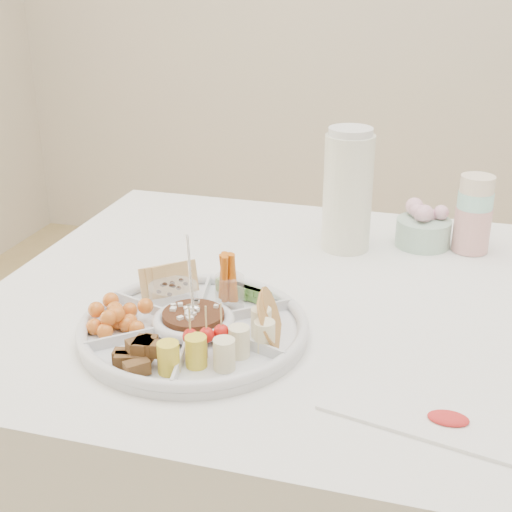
# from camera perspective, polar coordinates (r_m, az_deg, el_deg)

# --- Properties ---
(dining_table) EXTENTS (1.52, 1.02, 0.76)m
(dining_table) POSITION_cam_1_polar(r_m,az_deg,el_deg) (1.54, 9.98, -16.71)
(dining_table) COLOR white
(dining_table) RESTS_ON floor
(party_tray) EXTENTS (0.48, 0.48, 0.04)m
(party_tray) POSITION_cam_1_polar(r_m,az_deg,el_deg) (1.20, -5.01, -5.50)
(party_tray) COLOR silver
(party_tray) RESTS_ON dining_table
(bean_dip) EXTENTS (0.13, 0.13, 0.04)m
(bean_dip) POSITION_cam_1_polar(r_m,az_deg,el_deg) (1.20, -5.02, -5.19)
(bean_dip) COLOR #321A0A
(bean_dip) RESTS_ON party_tray
(tortillas) EXTENTS (0.14, 0.14, 0.07)m
(tortillas) POSITION_cam_1_polar(r_m,az_deg,el_deg) (1.18, 1.22, -4.88)
(tortillas) COLOR #946945
(tortillas) RESTS_ON party_tray
(carrot_cucumber) EXTENTS (0.13, 0.13, 0.09)m
(carrot_cucumber) POSITION_cam_1_polar(r_m,az_deg,el_deg) (1.27, -1.32, -1.59)
(carrot_cucumber) COLOR #CF600F
(carrot_cucumber) RESTS_ON party_tray
(pita_raisins) EXTENTS (0.15, 0.15, 0.07)m
(pita_raisins) POSITION_cam_1_polar(r_m,az_deg,el_deg) (1.30, -7.01, -2.16)
(pita_raisins) COLOR tan
(pita_raisins) RESTS_ON party_tray
(cherries) EXTENTS (0.15, 0.15, 0.05)m
(cherries) POSITION_cam_1_polar(r_m,az_deg,el_deg) (1.22, -11.06, -4.60)
(cherries) COLOR #FC9E1C
(cherries) RESTS_ON party_tray
(granola_chunks) EXTENTS (0.13, 0.13, 0.04)m
(granola_chunks) POSITION_cam_1_polar(r_m,az_deg,el_deg) (1.11, -9.37, -7.46)
(granola_chunks) COLOR #3E2714
(granola_chunks) RESTS_ON party_tray
(banana_tomato) EXTENTS (0.14, 0.14, 0.09)m
(banana_tomato) POSITION_cam_1_polar(r_m,az_deg,el_deg) (1.08, -2.68, -6.82)
(banana_tomato) COLOR #F1EE70
(banana_tomato) RESTS_ON party_tray
(cup_stack) EXTENTS (0.10, 0.10, 0.21)m
(cup_stack) POSITION_cam_1_polar(r_m,az_deg,el_deg) (1.58, 17.11, 3.98)
(cup_stack) COLOR beige
(cup_stack) RESTS_ON dining_table
(thermos) EXTENTS (0.11, 0.11, 0.27)m
(thermos) POSITION_cam_1_polar(r_m,az_deg,el_deg) (1.53, 7.36, 5.37)
(thermos) COLOR silver
(thermos) RESTS_ON dining_table
(flower_bowl) EXTENTS (0.14, 0.14, 0.09)m
(flower_bowl) POSITION_cam_1_polar(r_m,az_deg,el_deg) (1.60, 13.26, 2.32)
(flower_bowl) COLOR #B0D4C3
(flower_bowl) RESTS_ON dining_table
(placemat) EXTENTS (0.30, 0.15, 0.01)m
(placemat) POSITION_cam_1_polar(r_m,az_deg,el_deg) (1.04, 13.41, -12.52)
(placemat) COLOR white
(placemat) RESTS_ON dining_table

